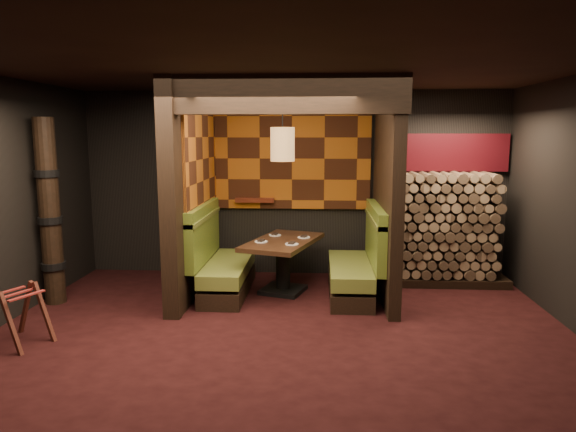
{
  "coord_description": "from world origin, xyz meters",
  "views": [
    {
      "loc": [
        0.4,
        -5.19,
        2.19
      ],
      "look_at": [
        0.0,
        1.3,
        1.15
      ],
      "focal_mm": 32.0,
      "sensor_mm": 36.0,
      "label": 1
    }
  ],
  "objects_px": {
    "dining_table": "(283,256)",
    "luggage_rack": "(18,313)",
    "pendant_lamp": "(283,144)",
    "firewood_stack": "(447,229)",
    "booth_bench_left": "(220,265)",
    "totem_column": "(50,213)",
    "booth_bench_right": "(358,267)"
  },
  "relations": [
    {
      "from": "luggage_rack",
      "to": "booth_bench_right",
      "type": "bearing_deg",
      "value": 26.91
    },
    {
      "from": "booth_bench_left",
      "to": "firewood_stack",
      "type": "relative_size",
      "value": 0.92
    },
    {
      "from": "dining_table",
      "to": "pendant_lamp",
      "type": "xyz_separation_m",
      "value": [
        0.0,
        -0.05,
        1.55
      ]
    },
    {
      "from": "pendant_lamp",
      "to": "luggage_rack",
      "type": "xyz_separation_m",
      "value": [
        -2.65,
        -1.9,
        -1.72
      ]
    },
    {
      "from": "firewood_stack",
      "to": "booth_bench_right",
      "type": "bearing_deg",
      "value": -152.65
    },
    {
      "from": "dining_table",
      "to": "firewood_stack",
      "type": "bearing_deg",
      "value": 14.47
    },
    {
      "from": "luggage_rack",
      "to": "totem_column",
      "type": "relative_size",
      "value": 0.31
    },
    {
      "from": "booth_bench_left",
      "to": "pendant_lamp",
      "type": "distance_m",
      "value": 1.87
    },
    {
      "from": "booth_bench_right",
      "to": "booth_bench_left",
      "type": "bearing_deg",
      "value": 180.0
    },
    {
      "from": "booth_bench_right",
      "to": "firewood_stack",
      "type": "relative_size",
      "value": 0.92
    },
    {
      "from": "booth_bench_right",
      "to": "dining_table",
      "type": "height_order",
      "value": "booth_bench_right"
    },
    {
      "from": "booth_bench_right",
      "to": "dining_table",
      "type": "bearing_deg",
      "value": 175.25
    },
    {
      "from": "dining_table",
      "to": "booth_bench_right",
      "type": "bearing_deg",
      "value": -4.75
    },
    {
      "from": "dining_table",
      "to": "firewood_stack",
      "type": "relative_size",
      "value": 0.91
    },
    {
      "from": "booth_bench_left",
      "to": "totem_column",
      "type": "relative_size",
      "value": 0.67
    },
    {
      "from": "booth_bench_left",
      "to": "booth_bench_right",
      "type": "bearing_deg",
      "value": 0.0
    },
    {
      "from": "pendant_lamp",
      "to": "luggage_rack",
      "type": "bearing_deg",
      "value": -144.32
    },
    {
      "from": "booth_bench_left",
      "to": "dining_table",
      "type": "xyz_separation_m",
      "value": [
        0.86,
        0.09,
        0.11
      ]
    },
    {
      "from": "luggage_rack",
      "to": "firewood_stack",
      "type": "relative_size",
      "value": 0.42
    },
    {
      "from": "luggage_rack",
      "to": "firewood_stack",
      "type": "xyz_separation_m",
      "value": [
        5.03,
        2.57,
        0.49
      ]
    },
    {
      "from": "booth_bench_right",
      "to": "firewood_stack",
      "type": "height_order",
      "value": "firewood_stack"
    },
    {
      "from": "dining_table",
      "to": "luggage_rack",
      "type": "relative_size",
      "value": 2.15
    },
    {
      "from": "booth_bench_right",
      "to": "luggage_rack",
      "type": "height_order",
      "value": "booth_bench_right"
    },
    {
      "from": "booth_bench_left",
      "to": "firewood_stack",
      "type": "xyz_separation_m",
      "value": [
        3.25,
        0.7,
        0.42
      ]
    },
    {
      "from": "dining_table",
      "to": "luggage_rack",
      "type": "distance_m",
      "value": 3.3
    },
    {
      "from": "pendant_lamp",
      "to": "firewood_stack",
      "type": "distance_m",
      "value": 2.77
    },
    {
      "from": "totem_column",
      "to": "firewood_stack",
      "type": "height_order",
      "value": "totem_column"
    },
    {
      "from": "pendant_lamp",
      "to": "firewood_stack",
      "type": "bearing_deg",
      "value": 15.59
    },
    {
      "from": "dining_table",
      "to": "booth_bench_left",
      "type": "bearing_deg",
      "value": -174.36
    },
    {
      "from": "booth_bench_left",
      "to": "totem_column",
      "type": "height_order",
      "value": "totem_column"
    },
    {
      "from": "pendant_lamp",
      "to": "luggage_rack",
      "type": "distance_m",
      "value": 3.69
    },
    {
      "from": "booth_bench_left",
      "to": "booth_bench_right",
      "type": "relative_size",
      "value": 1.0
    }
  ]
}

